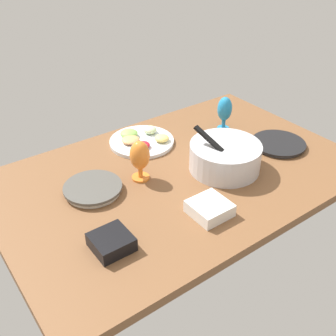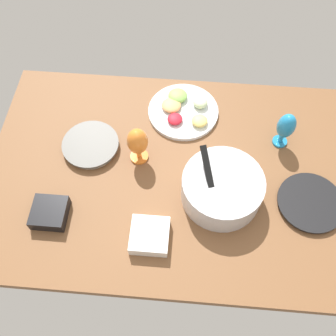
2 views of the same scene
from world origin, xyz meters
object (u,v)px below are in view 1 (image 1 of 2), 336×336
object	(u,v)px
fruit_platter	(141,140)
square_bowl_white	(210,208)
mixing_bowl	(225,156)
hurricane_glass_orange	(140,157)
square_bowl_black	(111,241)
dinner_plate_right	(93,189)
dinner_plate_left	(278,144)
hurricane_glass_blue	(225,110)

from	to	relation	value
fruit_platter	square_bowl_white	xyz separation A→B (cm)	(8.85, 62.07, 1.16)
mixing_bowl	hurricane_glass_orange	xyz separation A→B (cm)	(34.91, -15.66, 4.41)
fruit_platter	square_bowl_black	distance (cm)	74.18
dinner_plate_right	square_bowl_black	xyz separation A→B (cm)	(9.84, 33.14, 1.30)
square_bowl_black	mixing_bowl	bearing A→B (deg)	-167.87
fruit_platter	square_bowl_white	bearing A→B (deg)	81.88
dinner_plate_right	dinner_plate_left	bearing A→B (deg)	167.96
fruit_platter	dinner_plate_left	bearing A→B (deg)	141.50
square_bowl_black	dinner_plate_left	bearing A→B (deg)	-172.48
hurricane_glass_blue	hurricane_glass_orange	bearing A→B (deg)	11.97
dinner_plate_left	dinner_plate_right	bearing A→B (deg)	-12.04
dinner_plate_right	square_bowl_black	world-z (taller)	square_bowl_black
dinner_plate_right	mixing_bowl	size ratio (longest dim) A/B	0.77
hurricane_glass_orange	hurricane_glass_blue	size ratio (longest dim) A/B	1.01
dinner_plate_left	hurricane_glass_blue	distance (cm)	32.56
hurricane_glass_blue	dinner_plate_right	bearing A→B (deg)	6.67
mixing_bowl	hurricane_glass_blue	bearing A→B (deg)	-132.00
fruit_platter	square_bowl_black	size ratio (longest dim) A/B	2.41
dinner_plate_right	fruit_platter	bearing A→B (deg)	-149.52
hurricane_glass_orange	square_bowl_white	size ratio (longest dim) A/B	1.28
hurricane_glass_orange	square_bowl_black	xyz separation A→B (cm)	(31.35, 29.90, -8.20)
dinner_plate_left	hurricane_glass_blue	size ratio (longest dim) A/B	1.45
mixing_bowl	square_bowl_black	size ratio (longest dim) A/B	2.39
dinner_plate_left	fruit_platter	world-z (taller)	fruit_platter
hurricane_glass_orange	square_bowl_white	xyz separation A→B (cm)	(-8.46, 35.99, -8.26)
square_bowl_white	mixing_bowl	bearing A→B (deg)	-142.46
dinner_plate_right	fruit_platter	xyz separation A→B (cm)	(-38.81, -22.84, 0.08)
dinner_plate_right	fruit_platter	distance (cm)	45.03
dinner_plate_right	mixing_bowl	world-z (taller)	mixing_bowl
dinner_plate_right	square_bowl_black	bearing A→B (deg)	73.46
dinner_plate_right	hurricane_glass_blue	distance (cm)	83.17
hurricane_glass_blue	square_bowl_white	size ratio (longest dim) A/B	1.27
dinner_plate_right	hurricane_glass_blue	xyz separation A→B (cm)	(-82.08, -9.60, 9.45)
square_bowl_black	dinner_plate_right	bearing A→B (deg)	-106.54
mixing_bowl	dinner_plate_right	bearing A→B (deg)	-18.52
mixing_bowl	fruit_platter	distance (cm)	45.57
dinner_plate_left	square_bowl_black	distance (cm)	102.99
mixing_bowl	hurricane_glass_blue	distance (cm)	38.60
mixing_bowl	hurricane_glass_orange	size ratio (longest dim) A/B	1.72
square_bowl_black	square_bowl_white	bearing A→B (deg)	171.30
dinner_plate_left	fruit_platter	distance (cm)	68.28
hurricane_glass_blue	square_bowl_white	bearing A→B (deg)	43.14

